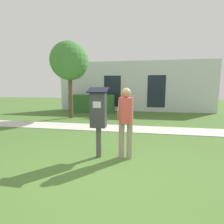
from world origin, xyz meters
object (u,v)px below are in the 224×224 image
Objects in this scene: person_standing at (126,118)px; outdoor_chair_middle at (122,108)px; parking_meter at (98,113)px; outdoor_chair_left at (102,107)px.

outdoor_chair_middle is (-0.71, 5.07, -0.40)m from person_standing.
parking_meter reaches higher than outdoor_chair_left.
outdoor_chair_left is 1.08m from outdoor_chair_middle.
parking_meter reaches higher than person_standing.
outdoor_chair_left and outdoor_chair_middle have the same top height.
parking_meter is at bearing -106.55° from outdoor_chair_middle.
outdoor_chair_left is 1.00× the size of outdoor_chair_middle.
parking_meter is 5.23m from outdoor_chair_left.
outdoor_chair_middle is at bearing 91.08° from parking_meter.
person_standing is at bearing 5.20° from parking_meter.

